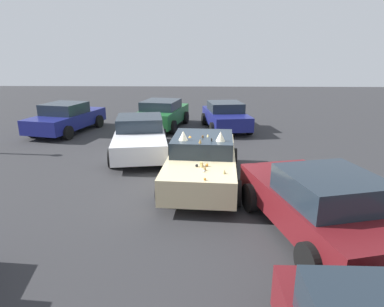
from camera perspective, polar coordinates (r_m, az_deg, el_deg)
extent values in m
plane|color=#2D2D30|center=(9.58, 1.80, -5.17)|extent=(60.00, 60.00, 0.00)
cube|color=beige|center=(9.37, 1.84, -1.70)|extent=(4.69, 2.12, 0.66)
cube|color=#1E2833|center=(9.33, 1.92, 1.77)|extent=(2.00, 1.80, 0.45)
cylinder|color=black|center=(8.14, 7.78, -6.93)|extent=(0.68, 0.26, 0.67)
cylinder|color=black|center=(8.26, -5.34, -6.46)|extent=(0.68, 0.26, 0.67)
cylinder|color=black|center=(10.79, 7.26, -0.83)|extent=(0.68, 0.26, 0.67)
cylinder|color=black|center=(10.89, -2.60, -0.55)|extent=(0.68, 0.26, 0.67)
ellipsoid|color=black|center=(9.28, -3.90, -1.84)|extent=(0.13, 0.03, 0.15)
ellipsoid|color=black|center=(7.78, -5.78, -4.61)|extent=(0.14, 0.03, 0.14)
ellipsoid|color=black|center=(9.52, 7.41, -1.89)|extent=(0.13, 0.03, 0.08)
ellipsoid|color=black|center=(8.10, 7.71, -5.04)|extent=(0.16, 0.03, 0.11)
ellipsoid|color=black|center=(10.92, 7.22, 1.63)|extent=(0.19, 0.03, 0.09)
ellipsoid|color=black|center=(8.30, 7.70, -3.14)|extent=(0.17, 0.03, 0.14)
sphere|color=black|center=(8.05, 0.83, -2.11)|extent=(0.07, 0.07, 0.07)
sphere|color=silver|center=(7.71, 2.16, -3.06)|extent=(0.06, 0.06, 0.06)
cone|color=#A87A38|center=(7.82, 2.25, -2.58)|extent=(0.11, 0.11, 0.11)
sphere|color=orange|center=(8.10, 2.63, -2.01)|extent=(0.07, 0.07, 0.07)
cone|color=tan|center=(8.02, 1.74, -2.04)|extent=(0.08, 0.08, 0.11)
cone|color=tan|center=(7.63, 5.69, -3.17)|extent=(0.09, 0.09, 0.11)
cylinder|color=tan|center=(8.10, 1.65, -1.89)|extent=(0.12, 0.12, 0.10)
sphere|color=orange|center=(7.22, 2.26, -4.49)|extent=(0.06, 0.06, 0.06)
cone|color=tan|center=(9.19, 2.80, 3.21)|extent=(0.09, 0.09, 0.08)
cylinder|color=black|center=(8.71, 3.45, 2.43)|extent=(0.06, 0.06, 0.08)
cylinder|color=#51381E|center=(9.06, 1.89, 2.97)|extent=(0.08, 0.08, 0.06)
cone|color=#A87A38|center=(8.50, 1.43, 2.22)|extent=(0.09, 0.09, 0.12)
cone|color=orange|center=(9.10, -0.35, 3.00)|extent=(0.11, 0.11, 0.05)
cone|color=beige|center=(8.73, 5.02, 3.01)|extent=(0.25, 0.25, 0.26)
cone|color=beige|center=(8.79, -1.54, 3.17)|extent=(0.25, 0.25, 0.26)
cube|color=#5B1419|center=(7.21, 21.04, -8.85)|extent=(4.47, 2.72, 0.64)
cube|color=#1E2833|center=(6.74, 23.09, -5.51)|extent=(2.07, 2.00, 0.53)
cylinder|color=black|center=(7.95, 10.21, -7.62)|extent=(0.71, 0.38, 0.68)
cylinder|color=black|center=(8.77, 21.37, -6.16)|extent=(0.71, 0.38, 0.68)
cylinder|color=black|center=(5.96, 19.96, -17.48)|extent=(0.71, 0.38, 0.68)
cube|color=navy|center=(16.86, -21.05, 5.51)|extent=(4.57, 2.69, 0.65)
cube|color=#1E2833|center=(16.68, -21.46, 7.37)|extent=(2.06, 1.99, 0.50)
cylinder|color=black|center=(18.49, -20.98, 5.58)|extent=(0.65, 0.35, 0.62)
cylinder|color=black|center=(17.50, -16.01, 5.45)|extent=(0.65, 0.35, 0.62)
cylinder|color=black|center=(16.45, -26.20, 3.65)|extent=(0.65, 0.35, 0.62)
cylinder|color=black|center=(15.33, -20.93, 3.42)|extent=(0.65, 0.35, 0.62)
cube|color=navy|center=(16.39, 5.90, 6.24)|extent=(4.18, 2.30, 0.63)
cube|color=#1E2833|center=(16.41, 5.86, 8.17)|extent=(1.95, 1.82, 0.45)
cylinder|color=black|center=(15.50, 10.05, 4.42)|extent=(0.65, 0.31, 0.62)
cylinder|color=black|center=(15.08, 3.64, 4.31)|extent=(0.65, 0.31, 0.62)
cylinder|color=black|center=(17.82, 7.76, 6.15)|extent=(0.65, 0.31, 0.62)
cylinder|color=black|center=(17.46, 2.15, 6.07)|extent=(0.65, 0.31, 0.62)
cube|color=silver|center=(12.30, -9.08, 2.49)|extent=(4.69, 2.51, 0.62)
cube|color=#1E2833|center=(12.58, -9.17, 5.39)|extent=(2.04, 1.93, 0.48)
cylinder|color=black|center=(11.06, -4.34, -0.42)|extent=(0.65, 0.32, 0.63)
cylinder|color=black|center=(11.11, -13.88, -0.80)|extent=(0.65, 0.32, 0.63)
cylinder|color=black|center=(13.71, -5.08, 3.00)|extent=(0.65, 0.32, 0.63)
cylinder|color=black|center=(13.76, -12.79, 2.68)|extent=(0.65, 0.32, 0.63)
cube|color=#1E602D|center=(16.76, -5.17, 6.66)|extent=(4.30, 2.50, 0.71)
cube|color=#1E2833|center=(16.47, -5.44, 8.50)|extent=(2.24, 1.97, 0.44)
cylinder|color=black|center=(18.26, -6.68, 6.50)|extent=(0.68, 0.34, 0.65)
cylinder|color=black|center=(17.76, -1.11, 6.31)|extent=(0.68, 0.34, 0.65)
cylinder|color=black|center=(15.97, -9.62, 4.86)|extent=(0.68, 0.34, 0.65)
cylinder|color=black|center=(15.38, -3.32, 4.61)|extent=(0.68, 0.34, 0.65)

